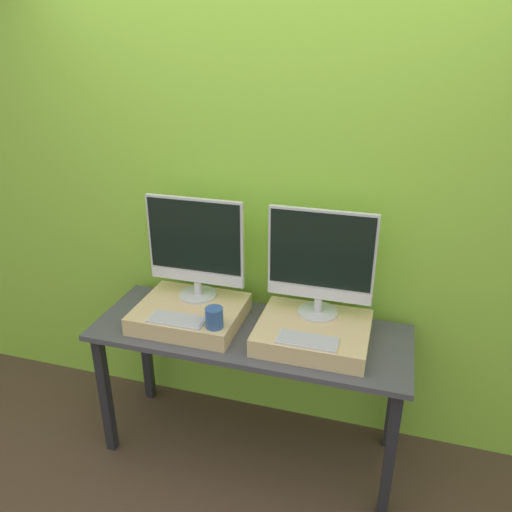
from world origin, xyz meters
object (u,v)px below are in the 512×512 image
object	(u,v)px
keyboard_left	(177,320)
mug	(214,318)
keyboard_right	(307,340)
monitor_left	(195,246)
monitor_right	(321,261)

from	to	relation	value
keyboard_left	mug	size ratio (longest dim) A/B	2.73
keyboard_left	keyboard_right	distance (m)	0.65
monitor_left	keyboard_left	bearing A→B (deg)	-90.00
mug	monitor_right	xyz separation A→B (m)	(0.46, 0.27, 0.24)
monitor_left	monitor_right	xyz separation A→B (m)	(0.65, 0.00, 0.00)
monitor_left	keyboard_left	distance (m)	0.39
monitor_left	keyboard_right	world-z (taller)	monitor_left
mug	monitor_left	bearing A→B (deg)	126.15
monitor_right	keyboard_right	distance (m)	0.39
monitor_left	keyboard_right	bearing A→B (deg)	-22.57
keyboard_left	monitor_right	world-z (taller)	monitor_right
monitor_left	mug	distance (m)	0.41
monitor_left	keyboard_right	xyz separation A→B (m)	(0.65, -0.27, -0.29)
keyboard_left	keyboard_right	world-z (taller)	same
mug	monitor_right	bearing A→B (deg)	30.83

